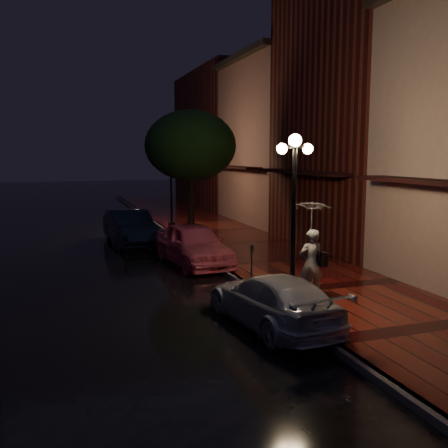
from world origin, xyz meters
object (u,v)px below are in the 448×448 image
object	(u,v)px
woman_with_umbrella	(312,234)
navy_car	(130,227)
streetlamp_far	(171,181)
silver_car	(272,300)
parking_meter	(252,260)
streetlamp_near	(294,209)
street_tree	(191,148)
pink_car	(194,244)

from	to	relation	value
woman_with_umbrella	navy_car	bearing A→B (deg)	-72.18
streetlamp_far	silver_car	distance (m)	15.06
navy_car	parking_meter	bearing A→B (deg)	-79.28
streetlamp_near	woman_with_umbrella	size ratio (longest dim) A/B	1.65
street_tree	pink_car	size ratio (longest dim) A/B	1.30
street_tree	navy_car	size ratio (longest dim) A/B	1.26
streetlamp_near	navy_car	bearing A→B (deg)	103.56
streetlamp_far	silver_car	bearing A→B (deg)	-93.65
street_tree	streetlamp_near	bearing A→B (deg)	-91.35
pink_car	silver_car	bearing A→B (deg)	-95.48
streetlamp_near	streetlamp_far	distance (m)	14.00
silver_car	streetlamp_near	bearing A→B (deg)	-143.22
navy_car	silver_car	bearing A→B (deg)	-87.06
streetlamp_near	streetlamp_far	xyz separation A→B (m)	(0.00, 14.00, 0.00)
street_tree	silver_car	xyz separation A→B (m)	(-1.21, -11.89, -3.64)
navy_car	parking_meter	xyz separation A→B (m)	(2.39, -8.44, 0.10)
pink_car	woman_with_umbrella	size ratio (longest dim) A/B	1.71
streetlamp_near	silver_car	distance (m)	2.38
street_tree	woman_with_umbrella	bearing A→B (deg)	-87.44
silver_car	woman_with_umbrella	xyz separation A→B (m)	(1.68, 1.28, 1.27)
streetlamp_far	parking_meter	bearing A→B (deg)	-90.98
silver_car	parking_meter	xyz separation A→B (m)	(0.75, 3.19, 0.25)
streetlamp_near	parking_meter	distance (m)	2.89
streetlamp_near	street_tree	size ratio (longest dim) A/B	0.74
street_tree	silver_car	size ratio (longest dim) A/B	1.38
streetlamp_far	silver_car	xyz separation A→B (m)	(-0.95, -14.90, -1.99)
street_tree	woman_with_umbrella	distance (m)	10.88
pink_car	parking_meter	world-z (taller)	pink_car
streetlamp_near	streetlamp_far	world-z (taller)	same
street_tree	pink_car	world-z (taller)	street_tree
woman_with_umbrella	parking_meter	xyz separation A→B (m)	(-0.93, 1.91, -1.02)
silver_car	woman_with_umbrella	distance (m)	2.46
parking_meter	silver_car	bearing A→B (deg)	-94.15
silver_car	woman_with_umbrella	bearing A→B (deg)	-149.44
silver_car	navy_car	bearing A→B (deg)	-88.59
woman_with_umbrella	silver_car	bearing A→B (deg)	37.20
pink_car	streetlamp_near	bearing A→B (deg)	-86.27
streetlamp_far	street_tree	xyz separation A→B (m)	(0.26, -3.01, 1.64)
woman_with_umbrella	streetlamp_far	bearing A→B (deg)	-86.88
woman_with_umbrella	streetlamp_near	bearing A→B (deg)	27.33
pink_car	navy_car	xyz separation A→B (m)	(-1.58, 4.84, -0.00)
parking_meter	streetlamp_far	bearing A→B (deg)	98.10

